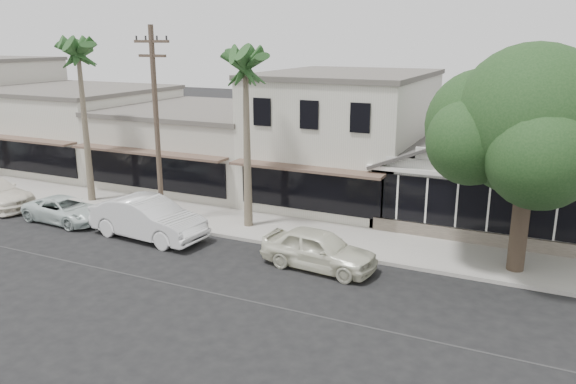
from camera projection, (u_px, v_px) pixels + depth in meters
The scene contains 13 objects.
ground at pixel (290, 310), 18.00m from camera, with size 140.00×140.00×0.00m, color black.
sidewalk_north at pixel (199, 217), 27.16m from camera, with size 90.00×3.50×0.15m, color #9E9991.
corner_shop at pixel (500, 167), 26.14m from camera, with size 10.40×8.60×5.10m.
row_building_near at pixel (346, 138), 30.16m from camera, with size 8.00×10.00×6.50m, color beige.
row_building_midnear at pixel (205, 146), 34.15m from camera, with size 10.00×10.00×4.20m, color #B0AA9D.
row_building_midfar at pixel (76, 128), 38.36m from camera, with size 11.00×10.00×5.00m, color beige.
utility_pole at pixel (156, 123), 24.97m from camera, with size 1.80×0.24×9.00m.
car_0 at pixel (319, 249), 21.12m from camera, with size 1.79×4.45×1.52m, color silver.
car_1 at pixel (148, 218), 24.31m from camera, with size 1.89×5.42×1.78m, color white.
car_2 at pixel (65, 210), 26.53m from camera, with size 1.96×4.25×1.18m, color silver.
shade_tree at pixel (529, 125), 19.63m from camera, with size 7.53×6.80×8.35m.
palm_east at pixel (245, 65), 23.82m from camera, with size 3.50×3.50×8.55m.
palm_mid at pixel (78, 53), 27.79m from camera, with size 3.37×3.37×8.96m.
Camera 1 is at (6.90, -14.83, 8.42)m, focal length 35.00 mm.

